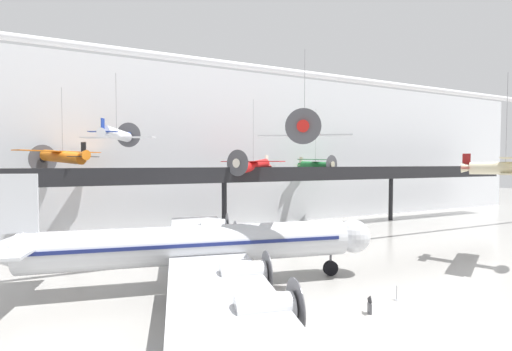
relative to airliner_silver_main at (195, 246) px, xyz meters
name	(u,v)px	position (x,y,z in m)	size (l,w,h in m)	color
ground_plane	(358,314)	(8.47, -9.24, -3.29)	(260.00, 260.00, 0.00)	#9E9B96
hangar_back_wall	(209,149)	(8.47, 24.93, 8.78)	(140.00, 3.00, 24.13)	silver
mezzanine_walkway	(227,179)	(8.47, 16.74, 4.37)	(110.00, 3.20, 9.29)	black
ceiling_truss_beam	(271,69)	(8.47, 3.56, 15.65)	(120.00, 0.60, 0.60)	silver
airliner_silver_main	(195,246)	(0.00, 0.00, 0.00)	(30.81, 35.37, 9.08)	silver
suspended_plane_silver_racer	(304,132)	(7.81, -3.68, 8.93)	(6.53, 6.00, 7.45)	silver
suspended_plane_white_twin	(117,134)	(-5.29, 9.92, 9.37)	(7.05, 6.26, 7.10)	silver
suspended_plane_red_highwing	(253,166)	(12.06, 16.02, 6.21)	(8.08, 8.91, 10.31)	red
suspended_plane_green_biplane	(316,165)	(24.61, 19.71, 6.27)	(8.22, 7.01, 10.32)	#1E6B33
suspended_plane_cream_biplane	(506,168)	(28.74, -6.34, 6.10)	(8.49, 7.57, 10.73)	beige
suspended_plane_orange_highwing	(63,156)	(-10.80, 18.77, 7.33)	(8.53, 8.22, 9.97)	orange
stanchion_barrier	(397,296)	(12.55, -8.53, -2.96)	(0.36, 0.36, 1.08)	#B2B5BA
info_sign_pedestal	(370,307)	(9.21, -9.46, -2.83)	(0.33, 0.73, 1.24)	#4C4C51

